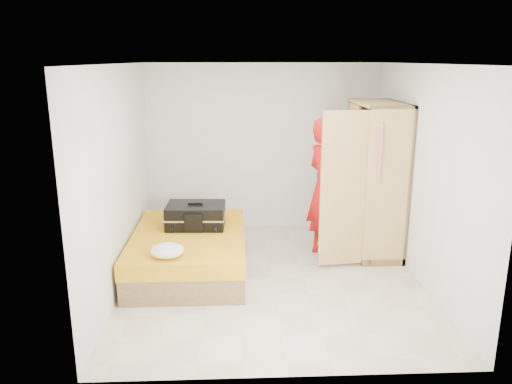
{
  "coord_description": "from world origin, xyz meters",
  "views": [
    {
      "loc": [
        -0.45,
        -5.73,
        2.66
      ],
      "look_at": [
        -0.18,
        0.45,
        1.0
      ],
      "focal_mm": 35.0,
      "sensor_mm": 36.0,
      "label": 1
    }
  ],
  "objects_px": {
    "bed": "(189,252)",
    "person": "(326,189)",
    "round_cushion": "(167,251)",
    "wardrobe": "(373,183)",
    "suitcase": "(196,216)"
  },
  "relations": [
    {
      "from": "wardrobe",
      "to": "person",
      "type": "xyz_separation_m",
      "value": [
        -0.68,
        -0.14,
        -0.03
      ]
    },
    {
      "from": "wardrobe",
      "to": "person",
      "type": "bearing_deg",
      "value": -168.25
    },
    {
      "from": "person",
      "to": "suitcase",
      "type": "height_order",
      "value": "person"
    },
    {
      "from": "bed",
      "to": "person",
      "type": "xyz_separation_m",
      "value": [
        1.82,
        0.4,
        0.71
      ]
    },
    {
      "from": "person",
      "to": "round_cushion",
      "type": "bearing_deg",
      "value": 97.71
    },
    {
      "from": "bed",
      "to": "suitcase",
      "type": "height_order",
      "value": "suitcase"
    },
    {
      "from": "person",
      "to": "wardrobe",
      "type": "bearing_deg",
      "value": -100.87
    },
    {
      "from": "bed",
      "to": "suitcase",
      "type": "relative_size",
      "value": 2.53
    },
    {
      "from": "suitcase",
      "to": "bed",
      "type": "bearing_deg",
      "value": -103.44
    },
    {
      "from": "suitcase",
      "to": "wardrobe",
      "type": "bearing_deg",
      "value": 8.58
    },
    {
      "from": "wardrobe",
      "to": "suitcase",
      "type": "relative_size",
      "value": 2.64
    },
    {
      "from": "person",
      "to": "round_cushion",
      "type": "distance_m",
      "value": 2.34
    },
    {
      "from": "wardrobe",
      "to": "suitcase",
      "type": "bearing_deg",
      "value": -173.77
    },
    {
      "from": "wardrobe",
      "to": "suitcase",
      "type": "height_order",
      "value": "wardrobe"
    },
    {
      "from": "bed",
      "to": "person",
      "type": "relative_size",
      "value": 1.05
    }
  ]
}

